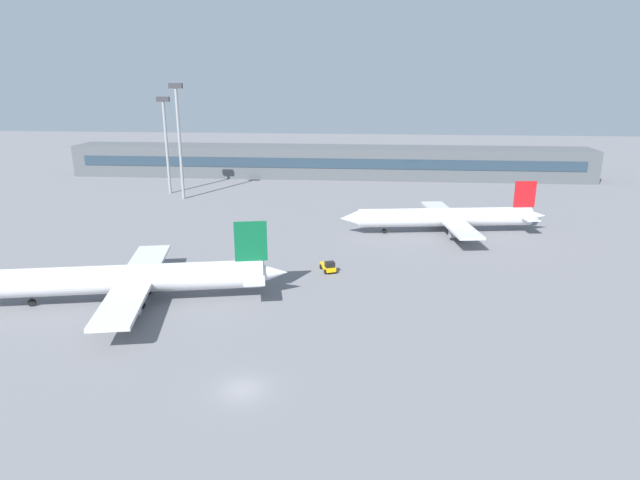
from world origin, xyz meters
TOP-DOWN VIEW (x-y plane):
  - ground_plane at (0.00, 40.00)m, footprint 400.00×400.00m
  - terminal_building at (0.00, 114.82)m, footprint 150.90×12.13m
  - airplane_near at (-19.86, 19.47)m, footprint 42.20×29.81m
  - airplane_mid at (26.17, 56.89)m, footprint 39.59×27.82m
  - baggage_tug_yellow at (5.88, 33.42)m, footprint 2.82×3.90m
  - floodlight_tower_west at (-33.08, 81.91)m, footprint 3.20×0.80m
  - floodlight_tower_east at (-38.59, 87.95)m, footprint 3.20×0.80m

SIDE VIEW (x-z plane):
  - ground_plane at x=0.00m, z-range 0.00..0.00m
  - baggage_tug_yellow at x=5.88m, z-range -0.08..1.67m
  - airplane_mid at x=26.17m, z-range -1.91..7.89m
  - airplane_near at x=-19.86m, z-range -2.05..8.46m
  - terminal_building at x=0.00m, z-range 0.00..9.00m
  - floodlight_tower_east at x=-38.59m, z-range 1.99..25.94m
  - floodlight_tower_west at x=-33.08m, z-range 2.04..29.25m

